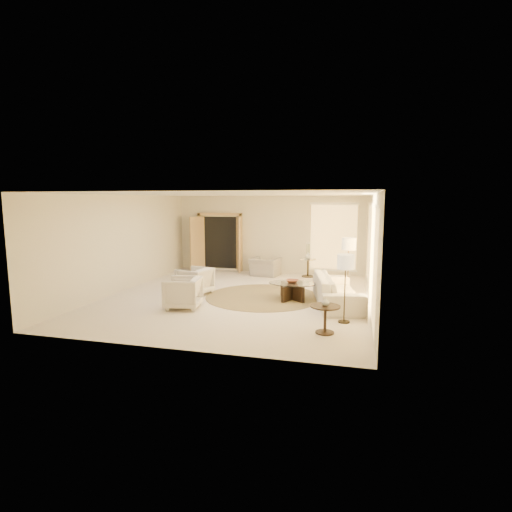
% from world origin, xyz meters
% --- Properties ---
extents(room, '(7.04, 8.04, 2.83)m').
position_xyz_m(room, '(0.00, 0.00, 1.40)').
color(room, silver).
rests_on(room, ground).
extents(windows_right, '(0.10, 6.40, 2.40)m').
position_xyz_m(windows_right, '(3.45, 0.10, 1.35)').
color(windows_right, '#FBC664').
rests_on(windows_right, room).
extents(window_back_corner, '(1.70, 0.10, 2.40)m').
position_xyz_m(window_back_corner, '(2.30, 3.95, 1.35)').
color(window_back_corner, '#FBC664').
rests_on(window_back_corner, room).
extents(curtains_right, '(0.06, 5.20, 2.60)m').
position_xyz_m(curtains_right, '(3.40, 1.00, 1.30)').
color(curtains_right, beige).
rests_on(curtains_right, room).
extents(french_doors, '(1.95, 0.66, 2.16)m').
position_xyz_m(french_doors, '(-1.90, 3.82, 1.07)').
color(french_doors, tan).
rests_on(french_doors, room).
extents(area_rug, '(3.34, 3.34, 0.01)m').
position_xyz_m(area_rug, '(0.65, 0.21, 0.01)').
color(area_rug, '#493A20').
rests_on(area_rug, room).
extents(sofa, '(1.48, 2.69, 0.74)m').
position_xyz_m(sofa, '(2.66, -0.11, 0.37)').
color(sofa, silver).
rests_on(sofa, room).
extents(armchair_left, '(0.93, 0.97, 0.84)m').
position_xyz_m(armchair_left, '(-1.29, 0.02, 0.42)').
color(armchair_left, silver).
rests_on(armchair_left, room).
extents(armchair_right, '(0.89, 0.93, 0.85)m').
position_xyz_m(armchair_right, '(-0.99, -1.41, 0.42)').
color(armchair_right, silver).
rests_on(armchair_right, room).
extents(accent_chair, '(1.06, 0.78, 0.85)m').
position_xyz_m(accent_chair, '(-0.00, 3.24, 0.42)').
color(accent_chair, '#9B958B').
rests_on(accent_chair, room).
extents(coffee_table, '(1.49, 1.49, 0.46)m').
position_xyz_m(coffee_table, '(1.48, 0.07, 0.29)').
color(coffee_table, black).
rests_on(coffee_table, room).
extents(end_table, '(0.60, 0.60, 0.57)m').
position_xyz_m(end_table, '(2.56, -2.45, 0.39)').
color(end_table, black).
rests_on(end_table, room).
extents(side_table, '(0.55, 0.55, 0.64)m').
position_xyz_m(side_table, '(1.49, 3.40, 0.39)').
color(side_table, '#2E271A').
rests_on(side_table, room).
extents(floor_lamp_near, '(0.39, 0.39, 1.61)m').
position_xyz_m(floor_lamp_near, '(2.90, 1.04, 1.37)').
color(floor_lamp_near, '#2E271A').
rests_on(floor_lamp_near, room).
extents(floor_lamp_far, '(0.36, 0.36, 1.50)m').
position_xyz_m(floor_lamp_far, '(2.90, -1.63, 1.27)').
color(floor_lamp_far, '#2E271A').
rests_on(floor_lamp_far, room).
extents(bowl, '(0.36, 0.36, 0.08)m').
position_xyz_m(bowl, '(1.48, 0.07, 0.50)').
color(bowl, brown).
rests_on(bowl, coffee_table).
extents(end_vase, '(0.20, 0.20, 0.16)m').
position_xyz_m(end_vase, '(2.56, -2.45, 0.64)').
color(end_vase, silver).
rests_on(end_vase, end_table).
extents(side_vase, '(0.23, 0.23, 0.22)m').
position_xyz_m(side_vase, '(1.49, 3.40, 0.74)').
color(side_vase, silver).
rests_on(side_vase, side_table).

